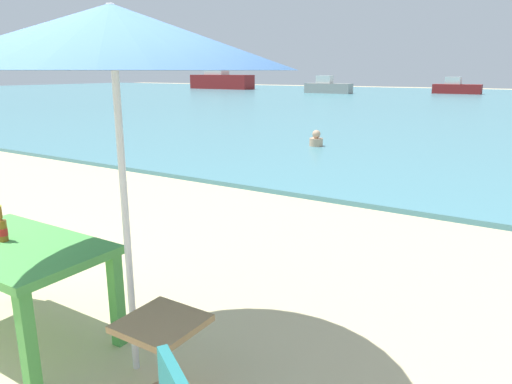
{
  "coord_description": "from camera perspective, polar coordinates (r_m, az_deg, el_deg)",
  "views": [
    {
      "loc": [
        2.42,
        -1.38,
        1.94
      ],
      "look_at": [
        -0.35,
        3.0,
        0.6
      ],
      "focal_mm": 32.96,
      "sensor_mm": 36.0,
      "label": 1
    }
  ],
  "objects": [
    {
      "name": "boat_cargo_ship",
      "position": [
        44.02,
        23.14,
        11.56
      ],
      "size": [
        3.84,
        1.05,
        1.4
      ],
      "color": "maroon",
      "rests_on": "sea_water"
    },
    {
      "name": "beer_bottle_amber",
      "position": [
        3.79,
        -28.42,
        -3.93
      ],
      "size": [
        0.07,
        0.07,
        0.26
      ],
      "color": "brown",
      "rests_on": "picnic_table_green"
    },
    {
      "name": "swimmer_person",
      "position": [
        12.14,
        7.32,
        6.3
      ],
      "size": [
        0.34,
        0.34,
        0.41
      ],
      "color": "tan",
      "rests_on": "sea_water"
    },
    {
      "name": "sea_water",
      "position": [
        31.53,
        28.23,
        9.32
      ],
      "size": [
        120.0,
        50.0,
        0.08
      ],
      "primitive_type": "cube",
      "color": "teal",
      "rests_on": "ground_plane"
    },
    {
      "name": "boat_barge",
      "position": [
        52.25,
        -4.28,
        13.41
      ],
      "size": [
        7.21,
        1.97,
        2.62
      ],
      "color": "maroon",
      "rests_on": "sea_water"
    },
    {
      "name": "boat_fishing_trawler",
      "position": [
        42.12,
        8.7,
        12.5
      ],
      "size": [
        4.11,
        1.12,
        1.5
      ],
      "color": "gray",
      "rests_on": "sea_water"
    },
    {
      "name": "picnic_table_green",
      "position": [
        3.78,
        -27.29,
        -7.13
      ],
      "size": [
        1.4,
        0.8,
        0.76
      ],
      "color": "#4C9E47",
      "rests_on": "ground_plane"
    },
    {
      "name": "side_table_wood",
      "position": [
        2.96,
        -11.22,
        -18.18
      ],
      "size": [
        0.44,
        0.44,
        0.54
      ],
      "color": "#9E7A51",
      "rests_on": "ground_plane"
    },
    {
      "name": "patio_umbrella",
      "position": [
        2.89,
        -17.02,
        17.46
      ],
      "size": [
        2.1,
        2.1,
        2.3
      ],
      "color": "silver",
      "rests_on": "ground_plane"
    }
  ]
}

